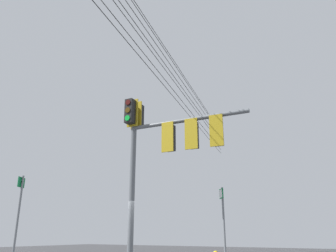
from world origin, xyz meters
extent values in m
cylinder|color=slate|center=(-0.59, 0.34, 2.99)|extent=(0.20, 0.20, 5.99)
cylinder|color=slate|center=(-2.69, 0.17, 5.10)|extent=(4.21, 0.49, 0.14)
cube|color=black|center=(-0.56, 0.04, 5.65)|extent=(0.32, 0.32, 0.90)
cube|color=#B29319|center=(-0.58, 0.21, 5.65)|extent=(0.44, 0.08, 1.04)
cylinder|color=#360503|center=(-0.55, -0.12, 5.95)|extent=(0.20, 0.05, 0.20)
cylinder|color=#3C2703|center=(-0.55, -0.12, 5.65)|extent=(0.20, 0.05, 0.20)
cylinder|color=green|center=(-0.55, -0.12, 5.35)|extent=(0.20, 0.05, 0.20)
cube|color=black|center=(-0.61, 0.64, 5.65)|extent=(0.32, 0.32, 0.90)
cube|color=#B29319|center=(-0.60, 0.47, 5.65)|extent=(0.44, 0.08, 1.04)
cylinder|color=#360503|center=(-0.63, 0.81, 5.95)|extent=(0.20, 0.05, 0.20)
cylinder|color=#3C2703|center=(-0.63, 0.81, 5.65)|extent=(0.20, 0.05, 0.20)
cylinder|color=green|center=(-0.63, 0.81, 5.35)|extent=(0.20, 0.05, 0.20)
cube|color=black|center=(-2.04, 0.22, 4.55)|extent=(0.31, 0.31, 0.90)
cube|color=#B29319|center=(-2.04, 0.39, 4.55)|extent=(0.44, 0.06, 1.04)
cylinder|color=#360503|center=(-2.03, 0.06, 4.85)|extent=(0.20, 0.04, 0.20)
cylinder|color=#3C2703|center=(-2.03, 0.06, 4.55)|extent=(0.20, 0.04, 0.20)
cylinder|color=green|center=(-2.03, 0.06, 4.25)|extent=(0.20, 0.04, 0.20)
cube|color=black|center=(-2.89, 0.15, 4.55)|extent=(0.33, 0.33, 0.90)
cube|color=#B29319|center=(-2.90, 0.32, 4.55)|extent=(0.44, 0.08, 1.04)
cylinder|color=#360503|center=(-2.87, -0.02, 4.85)|extent=(0.20, 0.05, 0.20)
cylinder|color=#3C2703|center=(-2.87, -0.02, 4.55)|extent=(0.20, 0.05, 0.20)
cylinder|color=green|center=(-2.87, -0.02, 4.25)|extent=(0.20, 0.05, 0.20)
cube|color=black|center=(-3.74, 0.08, 4.55)|extent=(0.34, 0.34, 0.90)
cube|color=#B29319|center=(-3.76, 0.25, 4.55)|extent=(0.44, 0.10, 1.04)
cylinder|color=#360503|center=(-3.72, -0.09, 4.85)|extent=(0.20, 0.06, 0.20)
cylinder|color=#3C2703|center=(-3.72, -0.09, 4.55)|extent=(0.20, 0.06, 0.20)
cylinder|color=green|center=(-3.72, -0.09, 4.25)|extent=(0.20, 0.06, 0.20)
cylinder|color=slate|center=(-3.37, -0.99, 1.46)|extent=(0.07, 0.07, 2.93)
cube|color=#0C7238|center=(-3.33, -0.97, 2.72)|extent=(0.25, 0.30, 0.32)
cube|color=white|center=(-3.32, -0.96, 2.72)|extent=(0.20, 0.24, 0.26)
cylinder|color=slate|center=(1.79, 2.94, 1.60)|extent=(0.07, 0.07, 3.20)
cube|color=#0C7238|center=(1.83, 2.95, 2.99)|extent=(0.19, 0.35, 0.32)
cube|color=white|center=(1.84, 2.96, 2.99)|extent=(0.14, 0.29, 0.26)
cylinder|color=black|center=(-0.25, -1.20, 8.23)|extent=(7.44, 34.02, 0.30)
cylinder|color=black|center=(-0.25, -1.20, 8.60)|extent=(7.44, 34.02, 0.30)
cylinder|color=black|center=(-0.25, -1.20, 9.16)|extent=(7.44, 34.02, 0.30)
cylinder|color=black|center=(-0.25, -1.20, 9.45)|extent=(7.44, 34.02, 0.30)
cylinder|color=black|center=(-0.25, -1.20, 9.85)|extent=(7.44, 34.02, 0.30)
cylinder|color=black|center=(-0.25, -1.20, 10.23)|extent=(7.44, 34.02, 0.30)
cylinder|color=black|center=(-0.25, -1.20, 10.40)|extent=(7.44, 34.02, 0.30)
camera|label=1|loc=(-7.66, 9.75, 1.42)|focal=36.01mm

